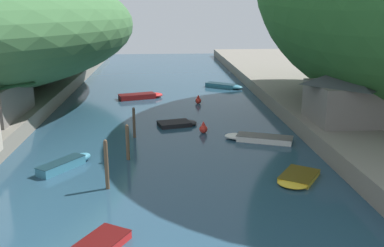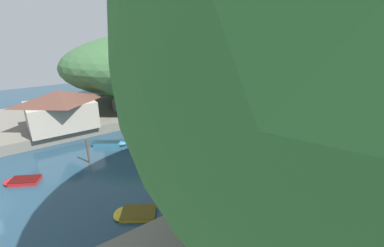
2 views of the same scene
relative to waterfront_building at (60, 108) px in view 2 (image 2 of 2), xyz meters
name	(u,v)px [view 2 (image 2 of 2)]	position (x,y,z in m)	size (l,w,h in m)	color
water_surface	(214,139)	(15.95, 19.24, -4.76)	(130.00, 130.00, 0.00)	#234256
left_bank	(147,103)	(-7.83, 19.24, -3.97)	(22.00, 120.00, 1.56)	slate
hillside_left	(187,61)	(-8.93, 31.52, 4.70)	(42.18, 59.06, 15.77)	#3D6B3D
waterfront_building	(60,108)	(0.00, 0.00, 0.00)	(8.42, 10.58, 6.18)	#B2A899
boathouse_shed	(141,97)	(-1.35, 14.78, -0.52)	(7.64, 10.13, 5.16)	slate
right_bank_cottage	(268,178)	(32.68, 10.94, -0.60)	(6.40, 6.91, 5.02)	slate
boat_red_skiff	(21,181)	(12.40, -7.21, -4.52)	(3.42, 4.17, 0.47)	red
boat_far_upstream	(326,132)	(25.36, 36.34, -4.44)	(5.71, 4.70, 0.64)	teal
boat_mid_channel	(204,177)	(24.41, 10.35, -4.49)	(6.38, 3.77, 0.55)	silver
boat_far_right_bank	(111,144)	(8.57, 4.79, -4.41)	(3.75, 4.68, 0.70)	teal
boat_near_quay	(205,146)	(17.54, 16.10, -4.55)	(4.42, 3.06, 0.42)	black
boat_open_rowboat	(246,120)	(13.21, 29.82, -4.44)	(6.18, 3.55, 0.65)	red
boat_navy_launch	(134,213)	(25.32, 0.99, -4.57)	(4.01, 4.49, 0.39)	gold
mooring_post_second	(88,151)	(12.11, 0.59, -3.00)	(0.27, 0.27, 3.49)	brown
mooring_post_middle	(131,144)	(13.07, 6.22, -3.28)	(0.29, 0.29, 2.94)	brown
mooring_post_fourth	(168,135)	(13.22, 12.26, -3.30)	(0.26, 0.26, 2.90)	#4C3D2D
channel_buoy_near	(199,155)	(19.82, 13.18, -4.29)	(0.80, 0.80, 1.20)	red
channel_buoy_far	(264,135)	(20.40, 26.08, -4.31)	(0.77, 0.77, 1.15)	red
person_on_quay	(121,113)	(1.42, 9.49, -2.21)	(0.32, 0.43, 1.69)	#282D3D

